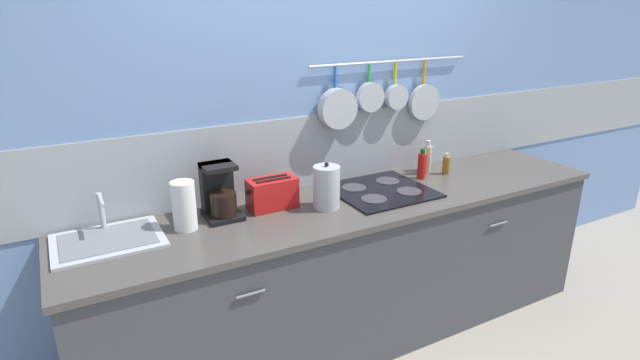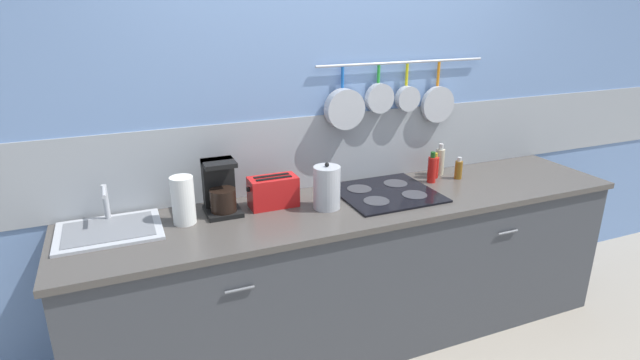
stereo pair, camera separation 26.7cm
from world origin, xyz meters
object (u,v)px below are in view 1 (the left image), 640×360
(paper_towel_roll, at_px, (184,206))
(bottle_olive_oil, at_px, (422,165))
(bottle_sesame_oil, at_px, (427,157))
(bottle_hot_sauce, at_px, (423,163))
(bottle_cooking_wine, at_px, (446,165))
(coffee_maker, at_px, (220,194))
(kettle, at_px, (326,187))
(toaster, at_px, (272,193))

(paper_towel_roll, relative_size, bottle_olive_oil, 1.26)
(paper_towel_roll, xyz_separation_m, bottle_sesame_oil, (1.65, 0.14, -0.03))
(bottle_hot_sauce, bearing_deg, bottle_sesame_oil, 28.39)
(bottle_cooking_wine, bearing_deg, bottle_olive_oil, 177.88)
(bottle_hot_sauce, bearing_deg, coffee_maker, -179.01)
(bottle_olive_oil, bearing_deg, bottle_sesame_oil, 38.11)
(bottle_sesame_oil, bearing_deg, kettle, -165.68)
(bottle_sesame_oil, height_order, bottle_cooking_wine, bottle_sesame_oil)
(bottle_olive_oil, bearing_deg, toaster, 179.58)
(paper_towel_roll, height_order, bottle_sesame_oil, paper_towel_roll)
(bottle_sesame_oil, bearing_deg, coffee_maker, -177.59)
(kettle, bearing_deg, bottle_olive_oil, 9.20)
(bottle_hot_sauce, relative_size, bottle_cooking_wine, 1.16)
(bottle_cooking_wine, bearing_deg, bottle_sesame_oil, 119.39)
(bottle_olive_oil, xyz_separation_m, bottle_cooking_wine, (0.20, -0.01, -0.02))
(toaster, xyz_separation_m, bottle_olive_oil, (1.03, -0.01, 0.00))
(kettle, distance_m, bottle_olive_oil, 0.78)
(bottle_olive_oil, bearing_deg, bottle_cooking_wine, -2.12)
(bottle_hot_sauce, bearing_deg, bottle_olive_oil, -134.04)
(bottle_olive_oil, distance_m, bottle_sesame_oil, 0.17)
(bottle_cooking_wine, bearing_deg, bottle_hot_sauce, 149.98)
(coffee_maker, bearing_deg, bottle_cooking_wine, -2.00)
(paper_towel_roll, distance_m, bottle_cooking_wine, 1.72)
(kettle, relative_size, bottle_sesame_oil, 1.25)
(kettle, distance_m, bottle_sesame_oil, 0.94)
(kettle, height_order, bottle_hot_sauce, kettle)
(coffee_maker, distance_m, bottle_cooking_wine, 1.51)
(paper_towel_roll, bearing_deg, toaster, 4.57)
(coffee_maker, distance_m, kettle, 0.57)
(bottle_olive_oil, relative_size, bottle_hot_sauce, 1.20)
(toaster, xyz_separation_m, kettle, (0.26, -0.13, 0.03))
(paper_towel_roll, bearing_deg, coffee_maker, 20.39)
(paper_towel_roll, relative_size, coffee_maker, 0.87)
(paper_towel_roll, height_order, bottle_olive_oil, paper_towel_roll)
(paper_towel_roll, bearing_deg, bottle_sesame_oil, 4.76)
(toaster, relative_size, bottle_hot_sauce, 1.71)
(paper_towel_roll, distance_m, coffee_maker, 0.22)
(coffee_maker, bearing_deg, paper_towel_roll, -159.61)
(kettle, relative_size, bottle_hot_sauce, 1.59)
(toaster, bearing_deg, bottle_olive_oil, -0.42)
(toaster, distance_m, bottle_cooking_wine, 1.23)
(kettle, bearing_deg, bottle_hot_sauce, 13.05)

